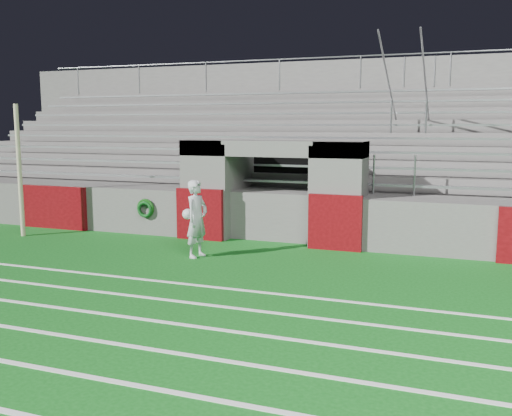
% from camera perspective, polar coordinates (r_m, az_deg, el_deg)
% --- Properties ---
extents(ground, '(90.00, 90.00, 0.00)m').
position_cam_1_polar(ground, '(11.77, -4.01, -6.45)').
color(ground, '#0E5515').
rests_on(ground, ground).
extents(field_post, '(0.12, 0.12, 3.55)m').
position_cam_1_polar(field_post, '(16.57, -22.57, 3.45)').
color(field_post, beige).
rests_on(field_post, ground).
extents(field_markings, '(28.00, 8.09, 0.01)m').
position_cam_1_polar(field_markings, '(7.75, -20.08, -14.91)').
color(field_markings, white).
rests_on(field_markings, ground).
extents(stadium_structure, '(26.00, 8.48, 5.42)m').
position_cam_1_polar(stadium_structure, '(18.98, 5.99, 3.73)').
color(stadium_structure, '#555351').
rests_on(stadium_structure, ground).
extents(goalkeeper_with_ball, '(0.58, 0.71, 1.77)m').
position_cam_1_polar(goalkeeper_with_ball, '(13.00, -5.96, -1.07)').
color(goalkeeper_with_ball, silver).
rests_on(goalkeeper_with_ball, ground).
extents(hose_coil, '(0.53, 0.14, 0.53)m').
position_cam_1_polar(hose_coil, '(15.76, -11.02, -0.07)').
color(hose_coil, '#0E460E').
rests_on(hose_coil, ground).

